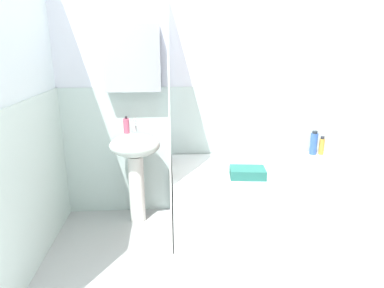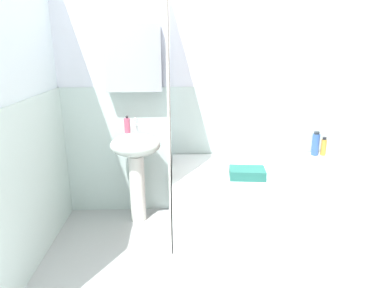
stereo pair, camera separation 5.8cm
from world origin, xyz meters
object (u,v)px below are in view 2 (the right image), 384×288
object	(u,v)px
bathtub	(266,198)
body_wash_bottle	(334,147)
towel_folded	(247,173)
soap_dispenser	(127,125)
lotion_bottle	(316,144)
conditioner_bottle	(324,147)
sink	(136,158)

from	to	relation	value
bathtub	body_wash_bottle	size ratio (longest dim) A/B	10.25
body_wash_bottle	towel_folded	bearing A→B (deg)	-150.44
soap_dispenser	bathtub	world-z (taller)	soap_dispenser
body_wash_bottle	lotion_bottle	world-z (taller)	lotion_bottle
lotion_bottle	conditioner_bottle	bearing A→B (deg)	-5.81
bathtub	towel_folded	xyz separation A→B (m)	(-0.22, -0.22, 0.32)
lotion_bottle	body_wash_bottle	bearing A→B (deg)	2.43
towel_folded	sink	bearing A→B (deg)	155.59
soap_dispenser	body_wash_bottle	size ratio (longest dim) A/B	0.96
towel_folded	body_wash_bottle	bearing A→B (deg)	29.56
towel_folded	bathtub	bearing A→B (deg)	44.77
conditioner_bottle	lotion_bottle	world-z (taller)	lotion_bottle
bathtub	conditioner_bottle	distance (m)	0.76
body_wash_bottle	towel_folded	world-z (taller)	body_wash_bottle
lotion_bottle	towel_folded	xyz separation A→B (m)	(-0.75, -0.52, -0.07)
body_wash_bottle	sink	bearing A→B (deg)	-176.32
soap_dispenser	conditioner_bottle	xyz separation A→B (m)	(1.80, 0.05, -0.24)
soap_dispenser	lotion_bottle	size ratio (longest dim) A/B	0.68
bathtub	conditioner_bottle	bearing A→B (deg)	25.98
bathtub	body_wash_bottle	bearing A→B (deg)	23.43
soap_dispenser	towel_folded	size ratio (longest dim) A/B	0.56
sink	lotion_bottle	size ratio (longest dim) A/B	3.63
body_wash_bottle	lotion_bottle	distance (m)	0.19
lotion_bottle	sink	bearing A→B (deg)	-176.18
conditioner_bottle	lotion_bottle	size ratio (longest dim) A/B	0.77
body_wash_bottle	conditioner_bottle	world-z (taller)	conditioner_bottle
body_wash_bottle	conditioner_bottle	bearing A→B (deg)	-172.00
soap_dispenser	body_wash_bottle	xyz separation A→B (m)	(1.91, 0.06, -0.25)
body_wash_bottle	towel_folded	distance (m)	1.07
sink	towel_folded	bearing A→B (deg)	-24.41
sink	body_wash_bottle	world-z (taller)	sink
lotion_bottle	towel_folded	size ratio (longest dim) A/B	0.83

